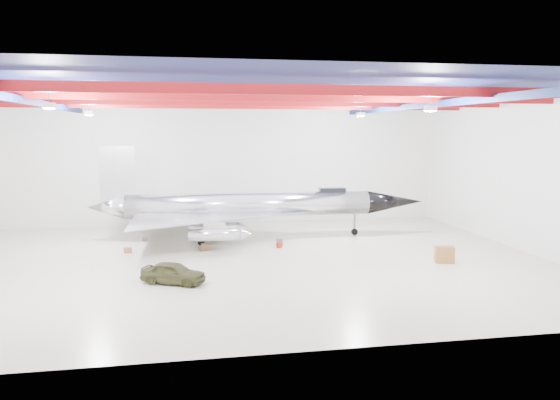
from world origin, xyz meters
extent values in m
plane|color=#BEB597|center=(0.00, 0.00, 0.00)|extent=(40.00, 40.00, 0.00)
plane|color=silver|center=(0.00, 15.00, 5.50)|extent=(40.00, 0.00, 40.00)
plane|color=silver|center=(20.00, 0.00, 5.50)|extent=(0.00, 30.00, 30.00)
plane|color=#0A0F38|center=(0.00, 0.00, 11.00)|extent=(40.00, 40.00, 0.00)
cube|color=maroon|center=(0.00, -9.00, 10.40)|extent=(39.50, 0.25, 0.50)
cube|color=maroon|center=(0.00, -3.00, 10.40)|extent=(39.50, 0.25, 0.50)
cube|color=maroon|center=(0.00, 3.00, 10.40)|extent=(39.50, 0.25, 0.50)
cube|color=maroon|center=(0.00, 9.00, 10.40)|extent=(39.50, 0.25, 0.50)
cube|color=#0D1D4F|center=(-12.00, 0.00, 10.10)|extent=(0.25, 29.50, 0.40)
cube|color=#0D1D4F|center=(12.00, 0.00, 10.10)|extent=(0.25, 29.50, 0.40)
cube|color=silver|center=(-10.00, -6.00, 9.70)|extent=(0.55, 0.55, 0.25)
cube|color=silver|center=(10.00, -6.00, 9.70)|extent=(0.55, 0.55, 0.25)
cube|color=silver|center=(-10.00, 6.00, 9.70)|extent=(0.55, 0.55, 0.25)
cube|color=silver|center=(10.00, 6.00, 9.70)|extent=(0.55, 0.55, 0.25)
cylinder|color=silver|center=(1.54, 7.64, 2.67)|extent=(19.10, 2.69, 1.90)
cone|color=black|center=(13.43, 7.15, 2.67)|extent=(4.83, 2.10, 1.90)
cone|color=silver|center=(-9.40, 8.10, 2.67)|extent=(2.93, 2.02, 1.90)
cube|color=silver|center=(-8.45, 8.06, 5.14)|extent=(2.67, 0.22, 4.28)
cube|color=black|center=(8.20, 7.37, 3.66)|extent=(2.12, 0.85, 0.48)
cylinder|color=silver|center=(-1.53, 2.53, 1.33)|extent=(3.65, 1.01, 0.86)
cylinder|color=silver|center=(-1.43, 4.91, 1.33)|extent=(3.65, 1.01, 0.86)
cylinder|color=silver|center=(-1.19, 10.62, 1.33)|extent=(3.65, 1.01, 0.86)
cylinder|color=silver|center=(-1.10, 12.99, 1.33)|extent=(3.65, 1.01, 0.86)
cylinder|color=#59595B|center=(10.10, 7.29, 0.86)|extent=(0.17, 0.17, 1.71)
cylinder|color=black|center=(10.10, 7.29, 0.27)|extent=(0.54, 0.23, 0.53)
cylinder|color=#59595B|center=(-2.36, 5.43, 0.86)|extent=(0.17, 0.17, 1.71)
cylinder|color=black|center=(-2.36, 5.43, 0.27)|extent=(0.54, 0.23, 0.53)
cylinder|color=#59595B|center=(-2.16, 10.18, 0.86)|extent=(0.17, 0.17, 1.71)
cylinder|color=black|center=(-2.16, 10.18, 0.27)|extent=(0.54, 0.23, 0.53)
imported|color=#37381C|center=(-4.27, -4.49, 0.61)|extent=(3.88, 2.84, 1.23)
cube|color=brown|center=(12.85, -2.77, 0.55)|extent=(1.29, 0.84, 1.09)
cube|color=olive|center=(-7.50, 3.92, 0.19)|extent=(0.60, 0.51, 0.37)
cube|color=#9C1C0F|center=(-1.25, 8.16, 0.18)|extent=(0.56, 0.48, 0.35)
cylinder|color=#59595B|center=(3.39, 4.46, 0.24)|extent=(0.61, 0.61, 0.49)
cube|color=#59595B|center=(-6.58, 7.98, 0.15)|extent=(0.45, 0.38, 0.29)
cylinder|color=#9C1C0F|center=(3.20, 3.62, 0.19)|extent=(0.50, 0.50, 0.39)
cube|color=olive|center=(-2.09, 3.92, 0.21)|extent=(0.69, 0.59, 0.43)
cylinder|color=#59595B|center=(0.24, 9.81, 0.15)|extent=(0.35, 0.35, 0.31)
camera|label=1|loc=(-3.71, -34.64, 8.51)|focal=35.00mm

